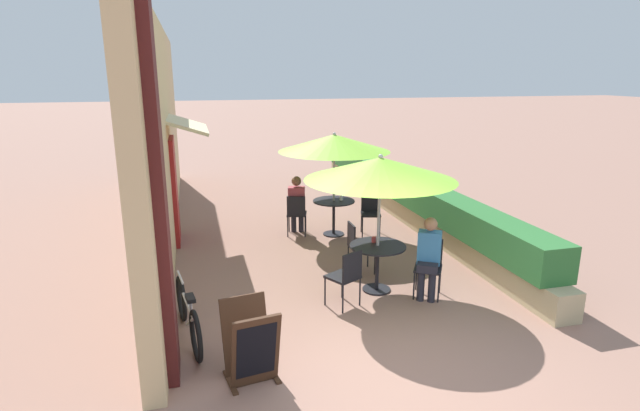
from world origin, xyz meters
TOP-DOWN VIEW (x-y plane):
  - ground_plane at (0.00, 0.00)m, footprint 120.00×120.00m
  - cafe_facade_wall at (-2.54, 5.84)m, footprint 0.98×11.94m
  - planter_hedge at (2.75, 5.87)m, footprint 0.60×10.94m
  - patio_table_near at (0.66, 2.14)m, footprint 0.87×0.87m
  - patio_umbrella_near at (0.66, 2.14)m, footprint 2.27×2.27m
  - cafe_chair_near_left at (0.02, 1.70)m, footprint 0.54×0.54m
  - cafe_chair_near_right at (1.36, 1.81)m, footprint 0.55×0.55m
  - seated_patron_near_right at (1.30, 1.72)m, footprint 0.48×0.51m
  - cafe_chair_near_back at (0.59, 2.92)m, footprint 0.41×0.41m
  - coffee_cup_near at (0.65, 2.30)m, footprint 0.07×0.07m
  - patio_table_mid at (0.77, 4.99)m, footprint 0.87×0.87m
  - patio_umbrella_mid at (0.77, 4.99)m, footprint 2.27×2.27m
  - cafe_chair_mid_left at (0.01, 5.13)m, footprint 0.49×0.49m
  - seated_patron_mid_left at (0.04, 5.24)m, footprint 0.42×0.47m
  - cafe_chair_mid_right at (1.54, 4.86)m, footprint 0.49×0.49m
  - coffee_cup_mid at (0.93, 4.97)m, footprint 0.07×0.07m
  - bicycle_leaning at (-2.20, 1.36)m, footprint 0.33×1.72m
  - menu_board at (-1.53, 0.29)m, footprint 0.62×0.71m

SIDE VIEW (x-z plane):
  - ground_plane at x=0.00m, z-range 0.00..0.00m
  - bicycle_leaning at x=-2.20m, z-range -0.03..0.69m
  - menu_board at x=-1.53m, z-range -0.01..0.87m
  - cafe_chair_near_left at x=0.02m, z-range 0.08..0.95m
  - cafe_chair_near_right at x=1.36m, z-range 0.08..0.95m
  - cafe_chair_near_back at x=0.59m, z-range 0.08..0.95m
  - cafe_chair_mid_left at x=0.01m, z-range 0.08..0.95m
  - cafe_chair_mid_right at x=1.54m, z-range 0.08..0.95m
  - planter_hedge at x=2.75m, z-range 0.03..1.04m
  - patio_table_near at x=0.66m, z-range 0.19..0.94m
  - patio_table_mid at x=0.77m, z-range 0.19..0.94m
  - seated_patron_near_right at x=1.30m, z-range 0.06..1.31m
  - seated_patron_mid_left at x=0.04m, z-range 0.06..1.31m
  - coffee_cup_near at x=0.65m, z-range 0.74..0.83m
  - coffee_cup_mid at x=0.93m, z-range 0.74..0.83m
  - patio_umbrella_near at x=0.66m, z-range 0.86..3.01m
  - patio_umbrella_mid at x=0.77m, z-range 0.86..3.01m
  - cafe_facade_wall at x=-2.54m, z-range -0.01..4.19m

